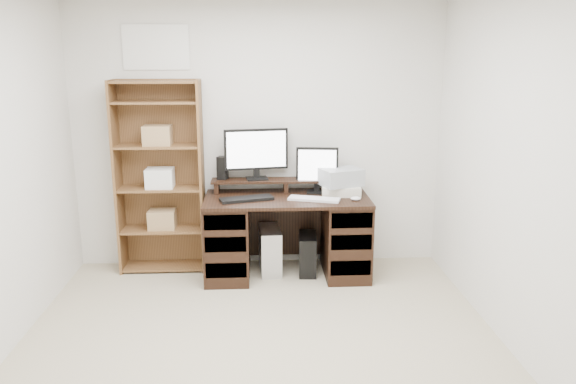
{
  "coord_description": "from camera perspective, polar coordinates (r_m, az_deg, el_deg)",
  "views": [
    {
      "loc": [
        0.01,
        -3.32,
        2.04
      ],
      "look_at": [
        0.25,
        1.43,
        0.85
      ],
      "focal_mm": 35.0,
      "sensor_mm": 36.0,
      "label": 1
    }
  ],
  "objects": [
    {
      "name": "desk",
      "position": [
        5.23,
        -0.12,
        -4.33
      ],
      "size": [
        1.5,
        0.7,
        0.75
      ],
      "color": "black",
      "rests_on": "ground"
    },
    {
      "name": "monitor_wide",
      "position": [
        5.27,
        -3.25,
        4.15
      ],
      "size": [
        0.6,
        0.18,
        0.47
      ],
      "rotation": [
        0.0,
        0.0,
        0.17
      ],
      "color": "black",
      "rests_on": "riser_shelf"
    },
    {
      "name": "monitor_small",
      "position": [
        5.25,
        2.98,
        2.43
      ],
      "size": [
        0.39,
        0.17,
        0.43
      ],
      "rotation": [
        0.0,
        0.0,
        -0.12
      ],
      "color": "black",
      "rests_on": "desk"
    },
    {
      "name": "room",
      "position": [
        3.41,
        -3.02,
        0.64
      ],
      "size": [
        3.54,
        4.04,
        2.54
      ],
      "color": "#BCAE90",
      "rests_on": "ground"
    },
    {
      "name": "mouse",
      "position": [
        5.04,
        6.89,
        -0.66
      ],
      "size": [
        0.09,
        0.06,
        0.04
      ],
      "primitive_type": "ellipsoid",
      "rotation": [
        0.0,
        0.0,
        0.0
      ],
      "color": "white",
      "rests_on": "desk"
    },
    {
      "name": "tower_black",
      "position": [
        5.34,
        2.0,
        -6.27
      ],
      "size": [
        0.18,
        0.38,
        0.37
      ],
      "rotation": [
        0.0,
        0.0,
        -0.07
      ],
      "color": "black",
      "rests_on": "ground"
    },
    {
      "name": "printer",
      "position": [
        5.23,
        5.4,
        0.22
      ],
      "size": [
        0.37,
        0.29,
        0.09
      ],
      "primitive_type": "cube",
      "rotation": [
        0.0,
        0.0,
        -0.07
      ],
      "color": "beige",
      "rests_on": "desk"
    },
    {
      "name": "tower_silver",
      "position": [
        5.35,
        -1.85,
        -5.91
      ],
      "size": [
        0.22,
        0.44,
        0.43
      ],
      "primitive_type": "cube",
      "rotation": [
        0.0,
        0.0,
        0.06
      ],
      "color": "silver",
      "rests_on": "ground"
    },
    {
      "name": "keyboard_black",
      "position": [
        5.02,
        -4.24,
        -0.7
      ],
      "size": [
        0.5,
        0.29,
        0.03
      ],
      "primitive_type": "cube",
      "rotation": [
        0.0,
        0.0,
        0.29
      ],
      "color": "black",
      "rests_on": "desk"
    },
    {
      "name": "basket",
      "position": [
        5.21,
        5.43,
        1.53
      ],
      "size": [
        0.43,
        0.37,
        0.16
      ],
      "primitive_type": "cube",
      "rotation": [
        0.0,
        0.0,
        0.35
      ],
      "color": "#989EA2",
      "rests_on": "printer"
    },
    {
      "name": "riser_shelf",
      "position": [
        5.31,
        -0.24,
        1.03
      ],
      "size": [
        1.4,
        0.22,
        0.12
      ],
      "color": "black",
      "rests_on": "desk"
    },
    {
      "name": "bookshelf",
      "position": [
        5.37,
        -12.84,
        1.65
      ],
      "size": [
        0.8,
        0.3,
        1.8
      ],
      "color": "brown",
      "rests_on": "ground"
    },
    {
      "name": "speaker",
      "position": [
        5.32,
        -6.67,
        2.45
      ],
      "size": [
        0.11,
        0.11,
        0.22
      ],
      "primitive_type": "cube",
      "rotation": [
        0.0,
        0.0,
        -0.35
      ],
      "color": "black",
      "rests_on": "riser_shelf"
    },
    {
      "name": "keyboard_white",
      "position": [
        5.02,
        2.68,
        -0.72
      ],
      "size": [
        0.48,
        0.26,
        0.02
      ],
      "primitive_type": "cube",
      "rotation": [
        0.0,
        0.0,
        -0.29
      ],
      "color": "white",
      "rests_on": "desk"
    }
  ]
}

